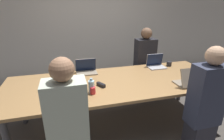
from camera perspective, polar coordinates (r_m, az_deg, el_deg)
The scene contains 15 objects.
ground_plane at distance 3.06m, azimuth 1.52°, elevation -17.06°, with size 24.00×24.00×0.00m, color #4C4742.
curtain_wall at distance 4.40m, azimuth -5.95°, elevation 14.45°, with size 12.00×0.06×2.80m.
conference_table at distance 2.68m, azimuth 1.66°, elevation -4.85°, with size 3.31×1.21×0.78m.
laptop_near_right at distance 2.73m, azimuth 24.00°, elevation -3.13°, with size 0.35×0.27×0.27m.
person_near_right at distance 2.48m, azimuth 28.06°, elevation -10.04°, with size 0.40×0.24×1.45m.
laptop_near_left at distance 2.17m, azimuth -12.98°, elevation -7.78°, with size 0.33×0.27×0.27m.
person_near_left at distance 1.89m, azimuth -14.10°, elevation -18.01°, with size 0.40×0.24×1.45m.
cup_near_left at distance 2.29m, azimuth -6.30°, elevation -6.66°, with size 0.07×0.07×0.10m.
bottle_near_left at distance 2.30m, azimuth -6.73°, elevation -5.40°, with size 0.08×0.08×0.21m.
laptop_far_midleft at distance 2.98m, azimuth -8.39°, elevation 0.37°, with size 0.35×0.23×0.24m.
cup_far_midleft at distance 2.97m, azimuth -13.69°, elevation -0.70°, with size 0.09×0.09×0.08m.
laptop_far_right at distance 3.32m, azimuth 14.07°, elevation 2.10°, with size 0.32×0.23×0.24m.
person_far_right at distance 3.69m, azimuth 10.54°, elevation 1.93°, with size 0.40×0.24×1.45m.
cup_far_right at distance 3.46m, azimuth 18.14°, elevation 1.96°, with size 0.09×0.09×0.09m.
stapler at distance 2.48m, azimuth -3.61°, elevation -4.87°, with size 0.11×0.15×0.05m.
Camera 1 is at (-0.70, -2.31, 1.87)m, focal length 28.00 mm.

